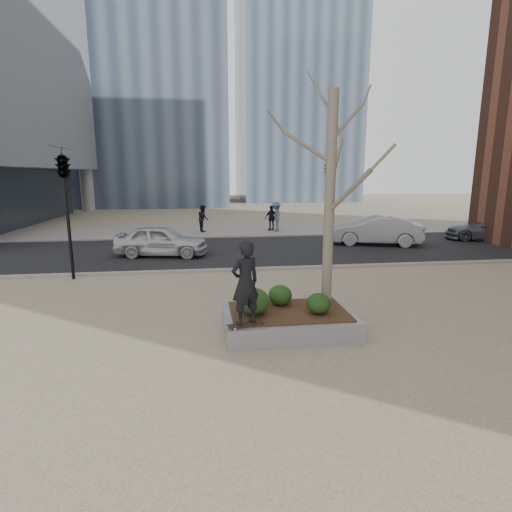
{
  "coord_description": "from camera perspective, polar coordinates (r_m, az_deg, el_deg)",
  "views": [
    {
      "loc": [
        -0.95,
        -8.72,
        3.65
      ],
      "look_at": [
        0.5,
        2.0,
        1.4
      ],
      "focal_mm": 28.0,
      "sensor_mm": 36.0,
      "label": 1
    }
  ],
  "objects": [
    {
      "name": "ground",
      "position": [
        9.5,
        -1.4,
        -10.84
      ],
      "size": [
        120.0,
        120.0,
        0.0
      ],
      "primitive_type": "plane",
      "color": "tan",
      "rests_on": "ground"
    },
    {
      "name": "street",
      "position": [
        19.1,
        -4.7,
        0.72
      ],
      "size": [
        60.0,
        8.0,
        0.02
      ],
      "primitive_type": "cube",
      "color": "black",
      "rests_on": "ground"
    },
    {
      "name": "far_sidewalk",
      "position": [
        26.0,
        -5.53,
        3.65
      ],
      "size": [
        60.0,
        6.0,
        0.02
      ],
      "primitive_type": "cube",
      "color": "gray",
      "rests_on": "ground"
    },
    {
      "name": "planter",
      "position": [
        9.57,
        4.63,
        -9.26
      ],
      "size": [
        3.0,
        2.0,
        0.45
      ],
      "primitive_type": "cube",
      "color": "gray",
      "rests_on": "ground"
    },
    {
      "name": "planter_mulch",
      "position": [
        9.49,
        4.66,
        -7.88
      ],
      "size": [
        2.7,
        1.7,
        0.04
      ],
      "primitive_type": "cube",
      "color": "#382314",
      "rests_on": "planter"
    },
    {
      "name": "sycamore_tree",
      "position": [
        9.49,
        10.65,
        12.4
      ],
      "size": [
        2.8,
        2.8,
        6.6
      ],
      "primitive_type": null,
      "color": "gray",
      "rests_on": "planter_mulch"
    },
    {
      "name": "shrub_left",
      "position": [
        9.12,
        -0.35,
        -6.49
      ],
      "size": [
        0.72,
        0.72,
        0.61
      ],
      "primitive_type": "ellipsoid",
      "color": "#193A12",
      "rests_on": "planter_mulch"
    },
    {
      "name": "shrub_middle",
      "position": [
        9.78,
        3.47,
        -5.61
      ],
      "size": [
        0.58,
        0.58,
        0.49
      ],
      "primitive_type": "ellipsoid",
      "color": "#143410",
      "rests_on": "planter_mulch"
    },
    {
      "name": "shrub_right",
      "position": [
        9.3,
        8.91,
        -6.73
      ],
      "size": [
        0.56,
        0.56,
        0.47
      ],
      "primitive_type": "ellipsoid",
      "color": "#1A3912",
      "rests_on": "planter_mulch"
    },
    {
      "name": "skateboard",
      "position": [
        8.59,
        -1.5,
        -9.87
      ],
      "size": [
        0.81,
        0.39,
        0.08
      ],
      "primitive_type": null,
      "rotation": [
        0.0,
        0.0,
        0.26
      ],
      "color": "black",
      "rests_on": "planter"
    },
    {
      "name": "skateboarder",
      "position": [
        8.29,
        -1.54,
        -3.88
      ],
      "size": [
        0.77,
        0.66,
        1.78
      ],
      "primitive_type": "imported",
      "rotation": [
        0.0,
        0.0,
        3.58
      ],
      "color": "black",
      "rests_on": "skateboard"
    },
    {
      "name": "police_car",
      "position": [
        18.25,
        -13.37,
        2.16
      ],
      "size": [
        4.29,
        2.35,
        1.38
      ],
      "primitive_type": "imported",
      "rotation": [
        0.0,
        0.0,
        1.39
      ],
      "color": "silver",
      "rests_on": "street"
    },
    {
      "name": "car_silver",
      "position": [
        21.5,
        16.74,
        3.55
      ],
      "size": [
        4.83,
        2.96,
        1.5
      ],
      "primitive_type": "imported",
      "rotation": [
        0.0,
        0.0,
        4.39
      ],
      "color": "#93969B",
      "rests_on": "street"
    },
    {
      "name": "car_third",
      "position": [
        25.43,
        30.21,
        3.35
      ],
      "size": [
        4.61,
        3.03,
        1.24
      ],
      "primitive_type": "imported",
      "rotation": [
        0.0,
        0.0,
        4.38
      ],
      "color": "#565762",
      "rests_on": "street"
    },
    {
      "name": "pedestrian_a",
      "position": [
        25.49,
        -7.56,
        5.35
      ],
      "size": [
        0.76,
        0.9,
        1.67
      ],
      "primitive_type": "imported",
      "rotation": [
        0.0,
        0.0,
        1.74
      ],
      "color": "black",
      "rests_on": "far_sidewalk"
    },
    {
      "name": "pedestrian_b",
      "position": [
        25.43,
        2.88,
        5.67
      ],
      "size": [
        0.72,
        1.23,
        1.89
      ],
      "primitive_type": "imported",
      "rotation": [
        0.0,
        0.0,
        4.73
      ],
      "color": "#455F7D",
      "rests_on": "far_sidewalk"
    },
    {
      "name": "pedestrian_c",
      "position": [
        25.82,
        2.24,
        5.45
      ],
      "size": [
        1.01,
        0.65,
        1.6
      ],
      "primitive_type": "imported",
      "rotation": [
        0.0,
        0.0,
        3.44
      ],
      "color": "black",
      "rests_on": "far_sidewalk"
    },
    {
      "name": "traffic_light_near",
      "position": [
        15.09,
        -25.32,
        5.3
      ],
      "size": [
        0.6,
        2.48,
        4.5
      ],
      "primitive_type": null,
      "color": "black",
      "rests_on": "ground"
    },
    {
      "name": "traffic_light_far",
      "position": [
        24.52,
        10.11,
        8.29
      ],
      "size": [
        0.6,
        2.48,
        4.5
      ],
      "primitive_type": null,
      "color": "black",
      "rests_on": "ground"
    },
    {
      "name": "building_glass_a",
      "position": [
        54.35,
        -14.77,
        31.69
      ],
      "size": [
        16.0,
        16.0,
        45.0
      ],
      "primitive_type": "cube",
      "color": "slate",
      "rests_on": "ground"
    }
  ]
}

